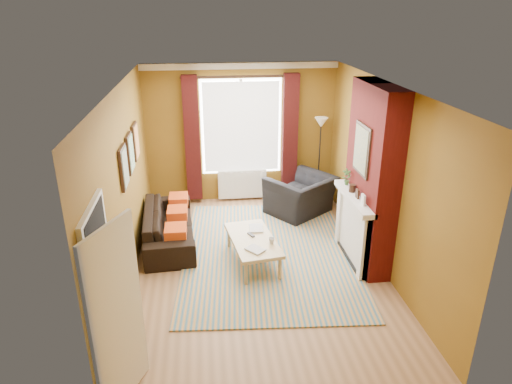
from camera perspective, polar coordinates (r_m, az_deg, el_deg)
ground at (r=7.29m, az=0.24°, el=-9.14°), size 5.50×5.50×0.00m
room_walls at (r=7.04m, az=5.03°, el=2.08°), size 3.82×5.54×2.83m
striped_rug at (r=7.61m, az=1.51°, el=-7.59°), size 3.04×4.01×0.02m
sofa at (r=8.00m, az=-10.82°, el=-4.08°), size 0.94×2.11×0.60m
armchair at (r=8.91m, az=5.60°, el=-0.42°), size 1.54×1.51×0.76m
coffee_table at (r=7.17m, az=-0.40°, el=-6.16°), size 0.83×1.38×0.43m
wicker_stool at (r=9.09m, az=3.51°, el=-1.02°), size 0.42×0.42×0.42m
floor_lamp at (r=9.20m, az=8.06°, el=6.93°), size 0.34×0.34×1.77m
book_a at (r=6.76m, az=-0.66°, el=-7.51°), size 0.33×0.34×0.03m
book_b at (r=7.43m, az=-0.84°, el=-4.57°), size 0.24×0.32×0.02m
mug at (r=7.00m, az=1.95°, el=-6.08°), size 0.12×0.12×0.09m
tv_remote at (r=7.24m, az=-0.62°, el=-5.36°), size 0.11×0.17×0.02m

